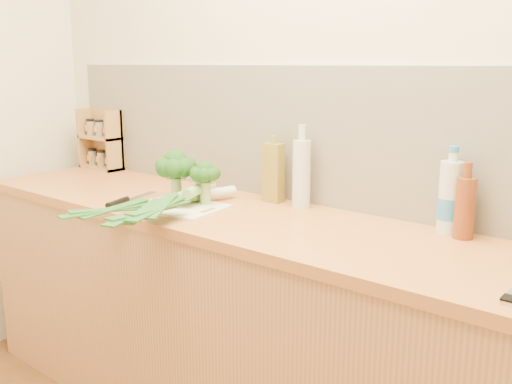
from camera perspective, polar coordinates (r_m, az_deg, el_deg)
room_shell at (r=2.16m, az=9.12°, el=5.20°), size 3.50×3.50×3.50m
counter at (r=2.14m, az=4.38°, el=-15.01°), size 3.20×0.62×0.90m
chopping_board at (r=2.22m, az=-7.72°, el=-1.49°), size 0.37×0.29×0.01m
broccoli_left at (r=2.30m, az=-8.04°, el=2.56°), size 0.17×0.17×0.20m
broccoli_right at (r=2.22m, az=-5.13°, el=1.75°), size 0.12×0.12×0.17m
leek_front at (r=2.22m, az=-8.21°, el=-0.77°), size 0.23×0.72×0.04m
leek_mid at (r=2.17m, az=-7.83°, el=-0.62°), size 0.23×0.68×0.04m
leek_back at (r=2.12m, az=-7.24°, el=-0.37°), size 0.26×0.60×0.04m
chefs_knife at (r=2.35m, az=-13.10°, el=-0.86°), size 0.11×0.31×0.02m
spice_rack at (r=3.13m, az=-15.10°, el=4.76°), size 0.26×0.10×0.31m
oil_tin at (r=2.29m, az=1.74°, el=1.99°), size 0.08×0.05×0.27m
glass_bottle at (r=2.20m, az=4.57°, el=1.95°), size 0.07×0.07×0.32m
amber_bottle at (r=1.92m, az=20.16°, el=-1.40°), size 0.06×0.06×0.25m
water_bottle at (r=1.96m, az=18.83°, el=-0.73°), size 0.08×0.08×0.27m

